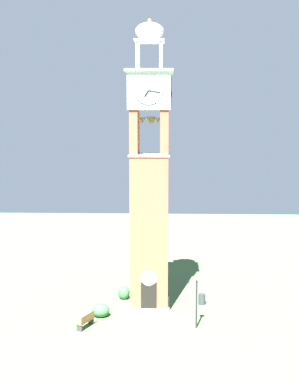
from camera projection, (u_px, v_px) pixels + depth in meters
name	position (u px, v px, depth m)	size (l,w,h in m)	color
ground	(150.00, 307.00, 40.60)	(80.00, 80.00, 0.00)	#476B3D
clock_tower	(149.00, 192.00, 39.49)	(3.25, 3.25, 20.29)	#9E4C38
park_bench	(86.00, 321.00, 36.54)	(1.04, 1.64, 0.95)	brown
lamp_post	(197.00, 291.00, 36.25)	(0.36, 0.36, 3.55)	black
trash_bin	(202.00, 299.00, 41.15)	(0.52, 0.52, 0.80)	#2D2D33
shrub_near_entry	(142.00, 285.00, 44.48)	(1.23, 1.23, 0.92)	#336638
shrub_left_of_tower	(101.00, 310.00, 38.60)	(1.19, 1.19, 0.91)	#336638
shrub_behind_bench	(124.00, 293.00, 42.34)	(0.88, 0.88, 1.02)	#336638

